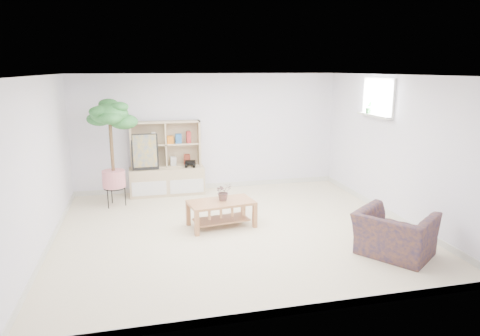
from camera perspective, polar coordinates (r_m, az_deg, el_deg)
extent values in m
cube|color=beige|center=(6.87, -0.64, -8.19)|extent=(5.50, 5.00, 0.01)
cube|color=silver|center=(6.40, -0.69, 12.27)|extent=(5.50, 5.00, 0.01)
cube|color=white|center=(8.95, -4.18, 4.77)|extent=(5.50, 0.01, 2.40)
cube|color=white|center=(4.20, 6.84, -4.95)|extent=(5.50, 0.01, 2.40)
cube|color=white|center=(6.52, -24.98, 0.42)|extent=(0.01, 5.00, 2.40)
cube|color=white|center=(7.60, 20.02, 2.52)|extent=(0.01, 5.00, 2.40)
cube|color=silver|center=(8.00, 17.47, 6.67)|extent=(0.14, 1.00, 0.04)
imported|color=#256C2F|center=(6.88, -2.23, -3.17)|extent=(0.31, 0.29, 0.29)
imported|color=#0F1844|center=(6.20, 19.93, -7.91)|extent=(1.23, 1.26, 0.70)
imported|color=#1F6128|center=(8.17, 16.79, 7.75)|extent=(0.14, 0.13, 0.22)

